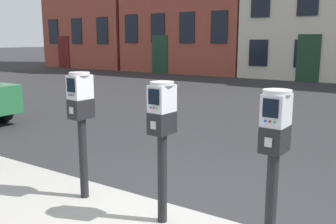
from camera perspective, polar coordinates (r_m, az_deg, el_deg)
The scene contains 3 objects.
parking_meter_near_kerb at distance 4.05m, azimuth -13.21°, elevation -0.09°, with size 0.23×0.26×1.39m.
parking_meter_twin_adjacent at distance 3.40m, azimuth -0.92°, elevation -2.35°, with size 0.23×0.26×1.35m.
parking_meter_end_of_row at distance 2.97m, azimuth 16.02°, elevation -4.74°, with size 0.23×0.26×1.35m.
Camera 1 is at (1.76, -2.91, 1.86)m, focal length 39.68 mm.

